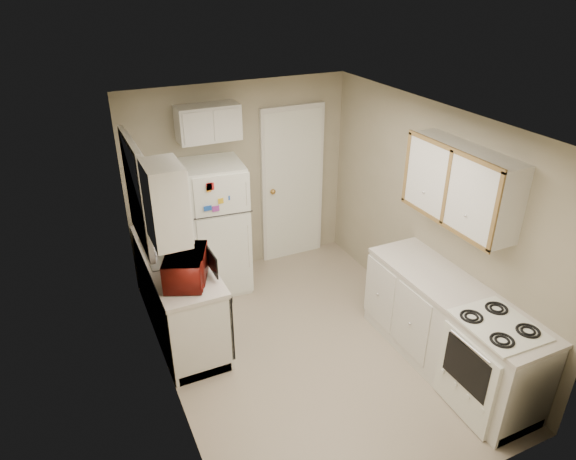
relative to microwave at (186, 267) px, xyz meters
name	(u,v)px	position (x,y,z in m)	size (l,w,h in m)	color
floor	(308,347)	(1.10, -0.39, -1.05)	(3.80, 3.80, 0.00)	#C5B49C
ceiling	(313,121)	(1.10, -0.39, 1.35)	(3.80, 3.80, 0.00)	white
wall_left	(162,282)	(-0.30, -0.39, 0.15)	(3.80, 3.80, 0.00)	tan
wall_right	(430,220)	(2.50, -0.39, 0.15)	(3.80, 3.80, 0.00)	tan
wall_back	(240,180)	(1.10, 1.51, 0.15)	(2.80, 2.80, 0.00)	tan
wall_front	(446,378)	(1.10, -2.29, 0.15)	(2.80, 2.80, 0.00)	tan
left_counter	(179,293)	(0.00, 0.51, -0.60)	(0.60, 1.80, 0.90)	silver
dishwasher	(222,313)	(0.29, -0.09, -0.56)	(0.03, 0.58, 0.72)	black
sink	(171,253)	(0.00, 0.66, -0.19)	(0.54, 0.74, 0.16)	gray
microwave	(186,267)	(0.00, 0.00, 0.00)	(0.29, 0.53, 0.35)	maroon
soap_bottle	(159,230)	(-0.05, 0.98, -0.05)	(0.10, 0.10, 0.22)	beige
window_blinds	(137,192)	(-0.26, 0.66, 0.55)	(0.10, 0.98, 1.08)	silver
upper_cabinet_left	(166,203)	(-0.15, -0.17, 0.75)	(0.30, 0.45, 0.70)	silver
refrigerator	(216,227)	(0.65, 1.15, -0.25)	(0.66, 0.64, 1.60)	white
cabinet_over_fridge	(208,123)	(0.70, 1.36, 0.95)	(0.70, 0.30, 0.40)	silver
interior_door	(293,185)	(1.80, 1.47, -0.03)	(0.86, 0.06, 2.08)	white
right_counter	(449,329)	(2.20, -1.19, -0.60)	(0.60, 2.00, 0.90)	silver
stove	(488,371)	(2.16, -1.76, -0.64)	(0.54, 0.67, 0.81)	white
upper_cabinet_right	(461,185)	(2.35, -0.89, 0.75)	(0.30, 1.20, 0.70)	silver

